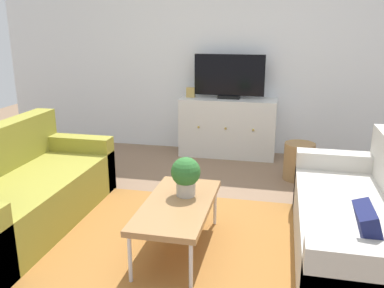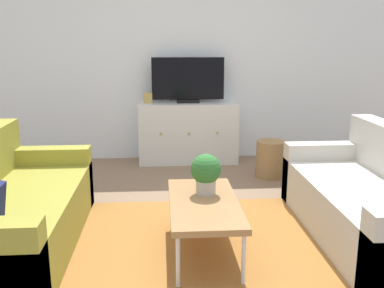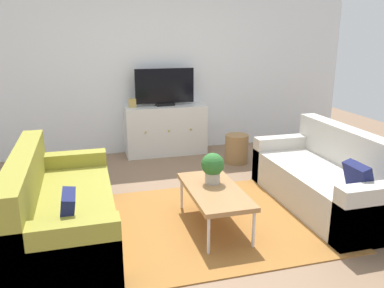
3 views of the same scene
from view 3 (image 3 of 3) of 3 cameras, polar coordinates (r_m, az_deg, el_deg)
The scene contains 11 objects.
ground_plane at distance 4.20m, azimuth 1.59°, elevation -10.40°, with size 10.00×10.00×0.00m, color #84664C.
wall_back at distance 6.26m, azimuth -5.28°, elevation 11.24°, with size 6.40×0.12×2.70m, color white.
area_rug at distance 4.07m, azimuth 2.22°, elevation -11.23°, with size 2.50×1.90×0.01m, color #9E662D.
couch_left_side at distance 3.84m, azimuth -19.12°, elevation -9.28°, with size 0.85×1.88×0.84m.
couch_right_side at distance 4.60m, azimuth 19.47°, elevation -5.09°, with size 0.85×1.88×0.84m.
coffee_table at distance 3.84m, azimuth 3.26°, elevation -6.92°, with size 0.50×1.04×0.40m.
potted_plant at distance 3.90m, azimuth 3.02°, elevation -3.31°, with size 0.23×0.23×0.31m.
tv_console at distance 6.16m, azimuth -3.84°, elevation 2.07°, with size 1.25×0.47×0.77m.
flat_screen_tv at distance 6.05m, azimuth -4.00°, elevation 8.22°, with size 0.91×0.16×0.57m.
mantel_clock at distance 5.99m, azimuth -8.68°, elevation 5.91°, with size 0.11×0.07×0.13m, color tan.
wicker_basket at distance 5.79m, azimuth 6.50°, elevation -0.69°, with size 0.34×0.34×0.42m, color #9E7547.
Camera 3 is at (-1.11, -3.59, 1.87)m, focal length 36.70 mm.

